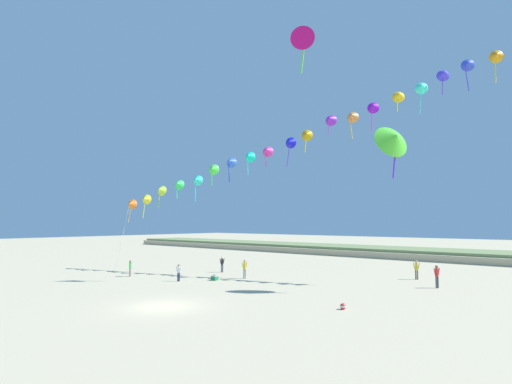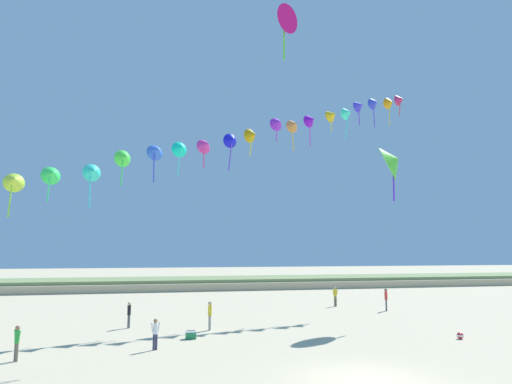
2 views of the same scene
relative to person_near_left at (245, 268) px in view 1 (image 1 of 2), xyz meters
The scene contains 13 objects.
ground_plane 12.89m from the person_near_left, 70.45° to the right, with size 240.00×240.00×0.00m, color beige.
dune_ridge 32.27m from the person_near_left, 82.34° to the left, with size 120.00×10.78×1.30m.
person_near_left is the anchor object (origin of this frame).
person_near_right 15.42m from the person_near_left, 38.43° to the left, with size 0.59×0.26×1.70m.
person_mid_center 5.91m from the person_near_left, 123.39° to the right, with size 0.50×0.29×1.48m.
person_far_left 5.18m from the person_near_left, 158.58° to the left, with size 0.23×0.55×1.59m.
person_far_right 16.00m from the person_near_left, 21.46° to the left, with size 0.37×0.58×1.76m.
person_far_center 10.94m from the person_near_left, 146.83° to the right, with size 0.39×0.46×1.52m.
kite_banner_string 13.61m from the person_near_left, 57.00° to the left, with size 36.30×16.78×20.50m.
large_kite_low_lead 21.20m from the person_near_left, 18.25° to the left, with size 2.27×1.80×4.24m.
large_kite_mid_trail 17.03m from the person_near_left, ahead, with size 3.06×3.31×4.39m.
beach_cooler 2.92m from the person_near_left, 118.17° to the right, with size 0.58×0.41×0.46m.
beach_ball 14.23m from the person_near_left, 23.81° to the right, with size 0.36×0.36×0.36m.
Camera 1 is at (20.30, -15.08, 5.11)m, focal length 28.00 mm.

